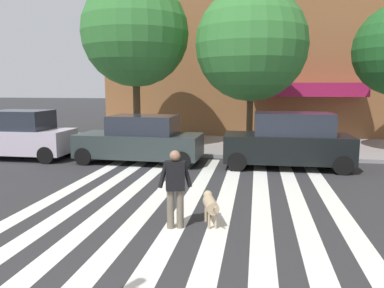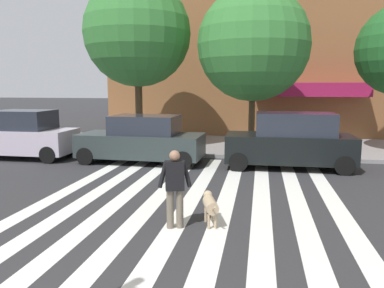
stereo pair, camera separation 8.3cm
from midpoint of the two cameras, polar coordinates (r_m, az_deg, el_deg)
ground_plane at (r=9.38m, az=-5.51°, el=-9.45°), size 160.00×160.00×0.00m
sidewalk_far at (r=18.45m, az=2.56°, el=-0.14°), size 80.00×6.00×0.15m
crosswalk_stripes at (r=9.20m, az=-0.70°, el=-9.75°), size 7.65×12.40×0.01m
parked_car_near_curb at (r=16.83m, az=-24.23°, el=1.17°), size 4.32×1.96×1.96m
parked_car_behind_first at (r=14.56m, az=-7.40°, el=0.61°), size 4.79×2.10×1.83m
parked_car_third_in_line at (r=13.91m, az=14.85°, el=0.40°), size 4.48×1.97×2.00m
street_tree_nearest at (r=17.69m, az=-8.14°, el=16.29°), size 4.79×4.79×7.53m
street_tree_middle at (r=16.35m, az=9.43°, el=14.61°), size 4.69×4.69×6.83m
pedestrian_dog_walker at (r=7.75m, az=-2.31°, el=-6.18°), size 0.70×0.34×1.64m
dog_on_leash at (r=8.08m, az=3.06°, el=-9.11°), size 0.45×1.00×0.65m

